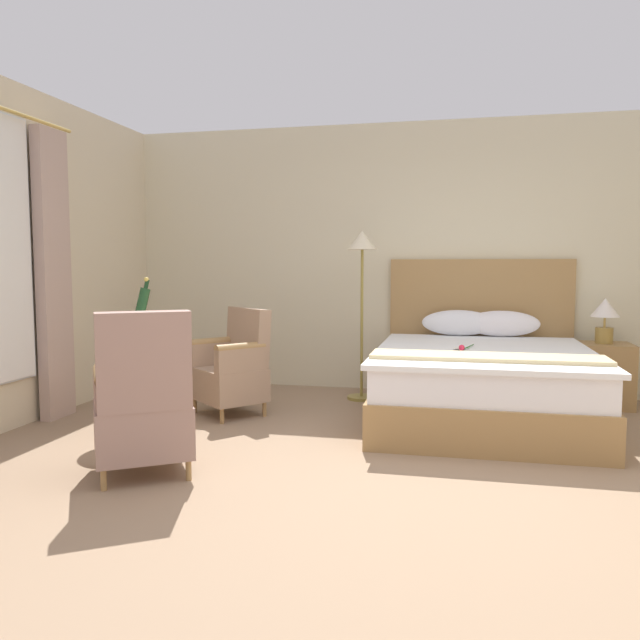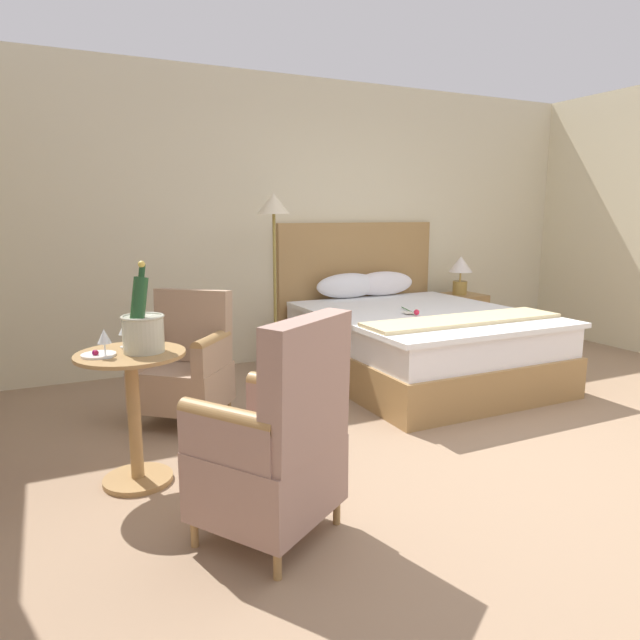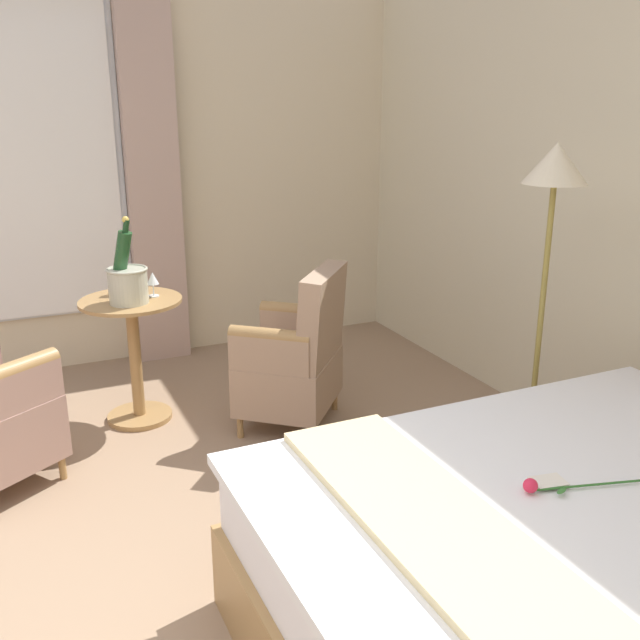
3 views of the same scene
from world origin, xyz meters
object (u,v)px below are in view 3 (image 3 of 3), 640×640
(champagne_bucket, at_px, (127,280))
(snack_plate, at_px, (124,291))
(wine_glass_near_edge, at_px, (114,278))
(bed, at_px, (634,570))
(side_table_round, at_px, (135,351))
(armchair_by_window, at_px, (296,357))
(floor_lamp_brass, at_px, (551,216))
(wine_glass_near_bucket, at_px, (153,279))

(champagne_bucket, distance_m, snack_plate, 0.26)
(champagne_bucket, xyz_separation_m, snack_plate, (-0.23, 0.01, -0.13))
(champagne_bucket, relative_size, wine_glass_near_edge, 3.24)
(bed, height_order, wine_glass_near_edge, bed)
(side_table_round, bearing_deg, armchair_by_window, 60.91)
(bed, bearing_deg, floor_lamp_brass, 154.48)
(wine_glass_near_edge, bearing_deg, snack_plate, 121.36)
(champagne_bucket, bearing_deg, side_table_round, 163.83)
(snack_plate, bearing_deg, armchair_by_window, 53.34)
(wine_glass_near_edge, bearing_deg, champagne_bucket, 11.27)
(wine_glass_near_bucket, height_order, snack_plate, wine_glass_near_bucket)
(side_table_round, xyz_separation_m, wine_glass_near_edge, (-0.13, -0.06, 0.42))
(side_table_round, height_order, armchair_by_window, armchair_by_window)
(snack_plate, xyz_separation_m, armchair_by_window, (0.62, 0.83, -0.33))
(wine_glass_near_edge, bearing_deg, armchair_by_window, 56.34)
(floor_lamp_brass, relative_size, snack_plate, 9.38)
(wine_glass_near_bucket, relative_size, armchair_by_window, 0.15)
(wine_glass_near_bucket, bearing_deg, floor_lamp_brass, 45.93)
(bed, height_order, armchair_by_window, bed)
(snack_plate, bearing_deg, wine_glass_near_bucket, 42.68)
(floor_lamp_brass, height_order, side_table_round, floor_lamp_brass)
(side_table_round, bearing_deg, bed, 23.39)
(bed, distance_m, side_table_round, 2.84)
(champagne_bucket, relative_size, wine_glass_near_bucket, 3.39)
(wine_glass_near_bucket, height_order, wine_glass_near_edge, wine_glass_near_edge)
(floor_lamp_brass, xyz_separation_m, wine_glass_near_bucket, (-1.48, -1.53, -0.48))
(floor_lamp_brass, relative_size, armchair_by_window, 1.76)
(bed, height_order, champagne_bucket, bed)
(champagne_bucket, relative_size, armchair_by_window, 0.52)
(bed, relative_size, wine_glass_near_edge, 15.19)
(side_table_round, height_order, snack_plate, snack_plate)
(wine_glass_near_bucket, height_order, armchair_by_window, armchair_by_window)
(bed, relative_size, champagne_bucket, 4.69)
(champagne_bucket, relative_size, snack_plate, 2.77)
(bed, bearing_deg, wine_glass_near_bucket, -159.21)
(bed, xyz_separation_m, wine_glass_near_edge, (-2.74, -1.19, 0.49))
(armchair_by_window, bearing_deg, champagne_bucket, -114.85)
(bed, distance_m, snack_plate, 3.02)
(armchair_by_window, bearing_deg, wine_glass_near_bucket, -123.96)
(wine_glass_near_edge, bearing_deg, floor_lamp_brass, 47.05)
(wine_glass_near_bucket, distance_m, wine_glass_near_edge, 0.23)
(side_table_round, bearing_deg, snack_plate, -177.21)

